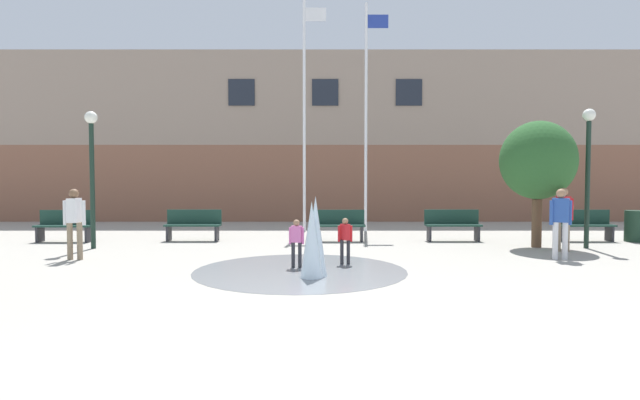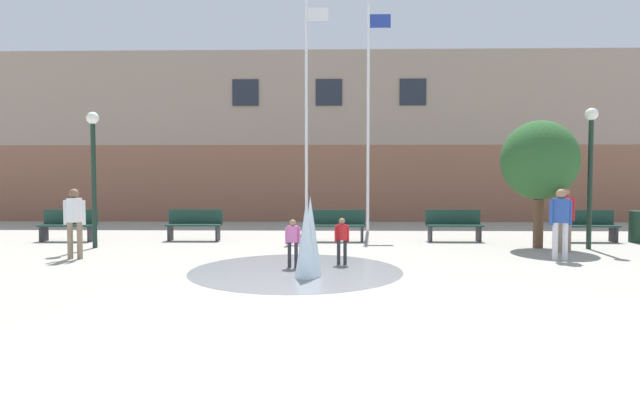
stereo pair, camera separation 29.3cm
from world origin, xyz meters
TOP-DOWN VIEW (x-y plane):
  - ground_plane at (0.00, 0.00)m, footprint 100.00×100.00m
  - library_building at (0.00, 18.73)m, footprint 36.00×6.05m
  - splash_fountain at (-0.39, 3.99)m, footprint 4.20×4.20m
  - park_bench_far_left at (-7.56, 9.01)m, footprint 1.60×0.44m
  - park_bench_under_left_flagpole at (-3.92, 9.23)m, footprint 1.60×0.44m
  - park_bench_center at (0.28, 9.15)m, footprint 1.60×0.44m
  - park_bench_near_trashcan at (3.66, 9.23)m, footprint 1.60×0.44m
  - park_bench_far_right at (7.49, 9.18)m, footprint 1.60×0.44m
  - adult_near_bench at (-5.71, 5.81)m, footprint 0.50×0.35m
  - child_with_pink_shirt at (0.31, 5.21)m, footprint 0.31×0.24m
  - child_in_fountain at (-0.70, 4.82)m, footprint 0.31×0.17m
  - adult_in_red at (5.85, 7.11)m, footprint 0.50×0.36m
  - teen_by_trashcan at (5.19, 5.87)m, footprint 0.50×0.35m
  - flagpole_left at (-0.73, 11.87)m, footprint 0.80×0.10m
  - flagpole_right at (1.38, 11.87)m, footprint 0.80×0.10m
  - lamp_post_left_lane at (-6.12, 7.62)m, footprint 0.32×0.32m
  - lamp_post_right_lane at (6.75, 7.68)m, footprint 0.32×0.32m
  - trash_can at (8.88, 9.04)m, footprint 0.56×0.56m
  - street_tree_near_building at (5.53, 7.87)m, footprint 1.94×1.94m

SIDE VIEW (x-z plane):
  - ground_plane at x=0.00m, z-range 0.00..0.00m
  - trash_can at x=8.88m, z-range 0.00..0.90m
  - park_bench_far_left at x=-7.56m, z-range 0.02..0.93m
  - park_bench_under_left_flagpole at x=-3.92m, z-range 0.02..0.93m
  - park_bench_center at x=0.28m, z-range 0.02..0.93m
  - park_bench_near_trashcan at x=3.66m, z-range 0.02..0.93m
  - park_bench_far_right at x=7.49m, z-range 0.02..0.93m
  - splash_fountain at x=-0.39m, z-range -0.17..1.33m
  - child_with_pink_shirt at x=0.31m, z-range 0.09..1.07m
  - child_in_fountain at x=-0.70m, z-range 0.09..1.07m
  - adult_near_bench at x=-5.71m, z-range 0.14..1.73m
  - adult_in_red at x=5.85m, z-range 0.14..1.73m
  - teen_by_trashcan at x=5.19m, z-range 0.14..1.73m
  - street_tree_near_building at x=5.53m, z-range 0.62..3.96m
  - lamp_post_left_lane at x=-6.12m, z-range 0.57..4.13m
  - lamp_post_right_lane at x=6.75m, z-range 0.58..4.20m
  - library_building at x=0.00m, z-range 0.00..7.21m
  - flagpole_right at x=1.38m, z-range 0.24..8.03m
  - flagpole_left at x=-0.73m, z-range 0.25..8.27m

